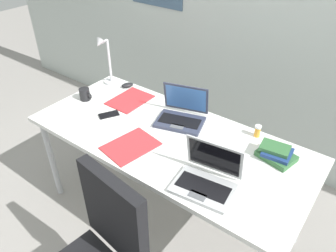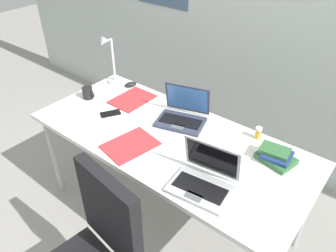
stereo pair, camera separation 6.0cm
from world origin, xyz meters
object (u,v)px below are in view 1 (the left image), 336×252
computer_mouse (127,85)px  coffee_mug (85,95)px  laptop_back_right (206,178)px  pill_bottle (258,131)px  cell_phone (109,115)px  book_stack (276,153)px  laptop_far_corner (182,115)px  desk_lamp (106,61)px  paper_folder_far_corner (131,146)px  paper_folder_front_left (130,100)px

computer_mouse → coffee_mug: coffee_mug is taller
laptop_back_right → pill_bottle: (0.03, 0.56, -0.01)m
cell_phone → pill_bottle: size_ratio=1.72×
book_stack → laptop_far_corner: bearing=-179.4°
coffee_mug → desk_lamp: bearing=97.9°
cell_phone → book_stack: book_stack is taller
paper_folder_far_corner → desk_lamp: bearing=144.1°
desk_lamp → cell_phone: bearing=-44.7°
pill_bottle → book_stack: bearing=-37.0°
computer_mouse → paper_folder_front_left: size_ratio=0.31×
laptop_far_corner → cell_phone: (-0.44, -0.25, -0.04)m
paper_folder_far_corner → cell_phone: bearing=154.7°
computer_mouse → paper_folder_far_corner: 0.76m
computer_mouse → coffee_mug: 0.35m
desk_lamp → laptop_far_corner: (0.77, -0.08, -0.15)m
laptop_far_corner → cell_phone: 0.50m
laptop_far_corner → coffee_mug: 0.75m
desk_lamp → book_stack: bearing=-2.9°
desk_lamp → book_stack: size_ratio=1.76×
desk_lamp → pill_bottle: size_ratio=5.07×
laptop_far_corner → cell_phone: size_ratio=2.70×
desk_lamp → paper_folder_far_corner: 0.86m
pill_bottle → paper_folder_front_left: size_ratio=0.25×
pill_bottle → cell_phone: bearing=-157.2°
cell_phone → laptop_back_right: bearing=18.9°
computer_mouse → book_stack: size_ratio=0.42×
desk_lamp → cell_phone: desk_lamp is taller
pill_bottle → coffee_mug: coffee_mug is taller
book_stack → paper_folder_front_left: 1.11m
laptop_far_corner → paper_folder_far_corner: (-0.09, -0.41, -0.04)m
laptop_far_corner → computer_mouse: 0.62m
book_stack → paper_folder_far_corner: size_ratio=0.74×
pill_bottle → book_stack: (0.17, -0.13, -0.01)m
computer_mouse → laptop_far_corner: bearing=14.6°
paper_folder_front_left → coffee_mug: (-0.27, -0.19, 0.04)m
cell_phone → paper_folder_front_left: 0.24m
cell_phone → paper_folder_front_left: size_ratio=0.44×
laptop_back_right → desk_lamp: bearing=157.8°
desk_lamp → laptop_far_corner: bearing=-5.8°
book_stack → paper_folder_front_left: book_stack is taller
paper_folder_front_left → book_stack: bearing=1.0°
laptop_back_right → pill_bottle: laptop_back_right is taller
computer_mouse → cell_phone: 0.42m
pill_bottle → paper_folder_far_corner: size_ratio=0.25×
laptop_back_right → computer_mouse: bearing=152.6°
laptop_far_corner → book_stack: 0.65m
pill_bottle → paper_folder_front_left: bearing=-170.9°
laptop_far_corner → book_stack: bearing=0.6°
coffee_mug → book_stack: bearing=8.6°
laptop_far_corner → computer_mouse: laptop_far_corner is taller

